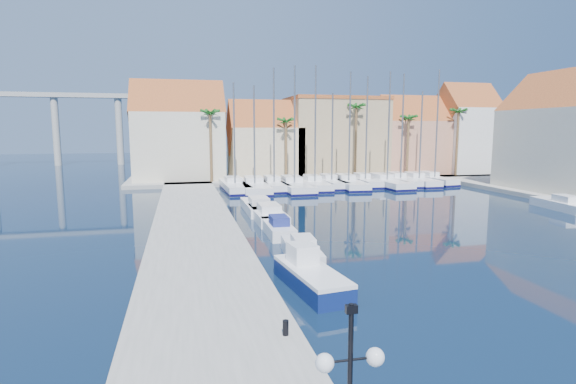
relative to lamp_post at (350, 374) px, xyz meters
name	(u,v)px	position (x,y,z in m)	size (l,w,h in m)	color
ground	(415,298)	(7.00, 10.00, -3.00)	(260.00, 260.00, 0.00)	black
quay_west	(196,234)	(-2.00, 23.50, -2.75)	(6.00, 77.00, 0.50)	gray
shore_north	(315,176)	(17.00, 58.00, -2.75)	(54.00, 16.00, 0.50)	gray
lamp_post	(350,374)	(0.00, 0.00, 0.00)	(1.29, 0.36, 3.81)	black
bollard	(286,328)	(0.40, 6.80, -2.24)	(0.20, 0.20, 0.51)	black
fishing_boat	(310,275)	(2.83, 12.24, -2.37)	(2.48, 5.57, 1.88)	navy
motorboat_west_0	(302,250)	(3.70, 16.92, -2.49)	(2.04, 5.27, 1.40)	white
motorboat_west_1	(278,227)	(3.64, 23.06, -2.49)	(1.77, 5.22, 1.40)	white
motorboat_west_2	(268,214)	(3.90, 28.26, -2.49)	(2.29, 7.08, 1.40)	white
motorboat_west_3	(258,206)	(3.73, 32.03, -2.49)	(2.30, 7.07, 1.40)	white
motorboat_east_1	(562,204)	(30.99, 26.57, -2.49)	(2.54, 6.20, 1.40)	white
sailboat_0	(234,186)	(3.29, 46.17, -2.42)	(3.04, 10.19, 12.63)	white
sailboat_1	(254,186)	(5.60, 45.61, -2.44)	(3.70, 11.66, 12.28)	white
sailboat_2	(273,184)	(8.05, 46.24, -2.37)	(2.56, 9.16, 14.42)	white
sailboat_3	(293,185)	(10.34, 45.30, -2.41)	(3.40, 11.68, 14.62)	white
sailboat_4	(314,184)	(13.09, 45.84, -2.37)	(3.07, 9.76, 14.80)	white
sailboat_5	(330,182)	(15.55, 46.74, -2.40)	(2.37, 8.71, 11.69)	white
sailboat_6	(347,183)	(17.52, 45.93, -2.40)	(3.52, 10.71, 14.21)	white
sailboat_7	(364,181)	(20.19, 46.88, -2.35)	(2.35, 8.16, 13.87)	white
sailboat_8	(385,182)	(22.48, 45.55, -2.40)	(3.25, 10.59, 14.31)	white
sailboat_9	(399,180)	(25.04, 46.74, -2.37)	(2.80, 9.27, 14.28)	white
sailboat_10	(417,181)	(27.41, 46.19, -2.41)	(2.75, 9.15, 12.08)	white
sailboat_11	(432,179)	(30.02, 46.83, -2.34)	(2.98, 8.66, 14.95)	white
building_0	(179,135)	(-3.00, 57.00, 3.53)	(12.30, 9.00, 13.50)	beige
building_1	(265,143)	(9.00, 57.00, 2.30)	(10.30, 8.00, 11.00)	#C3AD8A
building_2	(335,136)	(20.00, 58.00, 3.26)	(14.20, 10.20, 11.50)	tan
building_3	(410,138)	(32.00, 57.00, 2.86)	(10.30, 8.00, 12.00)	tan
building_4	(465,131)	(41.00, 56.00, 3.97)	(8.30, 8.00, 14.00)	silver
building_6	(571,136)	(39.00, 34.00, 3.52)	(9.00, 14.30, 13.50)	beige
palm_0	(210,115)	(1.00, 52.00, 6.08)	(2.60, 2.60, 10.15)	brown
palm_1	(286,123)	(11.00, 52.00, 5.14)	(2.60, 2.60, 9.15)	brown
palm_2	(356,109)	(21.00, 52.00, 7.02)	(2.60, 2.60, 11.15)	brown
palm_3	(409,120)	(29.00, 52.00, 5.61)	(2.60, 2.60, 9.65)	brown
palm_4	(459,114)	(37.00, 52.00, 6.55)	(2.60, 2.60, 10.65)	brown
viaduct	(27,114)	(-32.07, 92.00, 7.25)	(48.00, 2.20, 14.45)	#9E9E99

